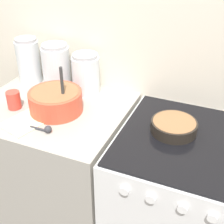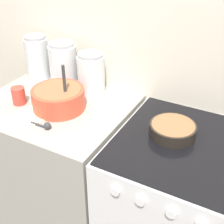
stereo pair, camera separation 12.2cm
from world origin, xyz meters
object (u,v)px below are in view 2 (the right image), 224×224
at_px(storage_jar_right, 91,75).
at_px(stove, 174,211).
at_px(storage_jar_left, 38,60).
at_px(storage_jar_middle, 63,67).
at_px(tin_can, 19,96).
at_px(baking_pan, 173,129).
at_px(mixing_bowl, 58,97).

bearing_deg(storage_jar_right, stove, -20.12).
distance_m(storage_jar_left, storage_jar_middle, 0.19).
xyz_separation_m(storage_jar_left, tin_can, (0.12, -0.31, -0.07)).
distance_m(baking_pan, storage_jar_right, 0.60).
bearing_deg(storage_jar_left, baking_pan, -11.85).
bearing_deg(mixing_bowl, stove, 1.68).
height_order(mixing_bowl, storage_jar_middle, storage_jar_middle).
height_order(storage_jar_left, tin_can, storage_jar_left).
xyz_separation_m(stove, storage_jar_middle, (-0.83, 0.23, 0.57)).
bearing_deg(storage_jar_left, tin_can, -69.53).
bearing_deg(storage_jar_middle, storage_jar_left, -180.00).
xyz_separation_m(baking_pan, storage_jar_middle, (-0.76, 0.20, 0.08)).
height_order(stove, mixing_bowl, mixing_bowl).
relative_size(storage_jar_middle, storage_jar_right, 1.13).
distance_m(baking_pan, tin_can, 0.84).
bearing_deg(tin_can, storage_jar_middle, 76.30).
distance_m(storage_jar_left, tin_can, 0.34).
relative_size(baking_pan, storage_jar_left, 0.80).
xyz_separation_m(storage_jar_middle, tin_can, (-0.08, -0.31, -0.06)).
relative_size(baking_pan, storage_jar_right, 0.94).
distance_m(baking_pan, storage_jar_middle, 0.79).
relative_size(storage_jar_left, tin_can, 2.86).
bearing_deg(stove, storage_jar_middle, 164.32).
height_order(storage_jar_right, tin_can, storage_jar_right).
distance_m(stove, baking_pan, 0.49).
distance_m(mixing_bowl, storage_jar_middle, 0.30).
bearing_deg(storage_jar_middle, storage_jar_right, -0.00).
height_order(storage_jar_middle, tin_can, storage_jar_middle).
height_order(storage_jar_left, storage_jar_middle, storage_jar_left).
bearing_deg(storage_jar_left, stove, -12.82).
distance_m(storage_jar_left, storage_jar_right, 0.39).
distance_m(mixing_bowl, tin_can, 0.23).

